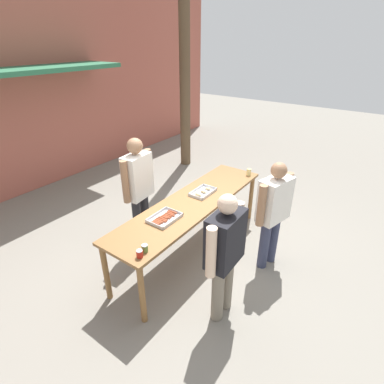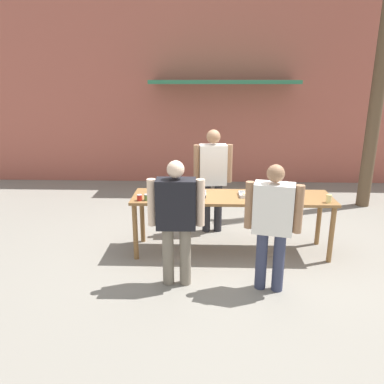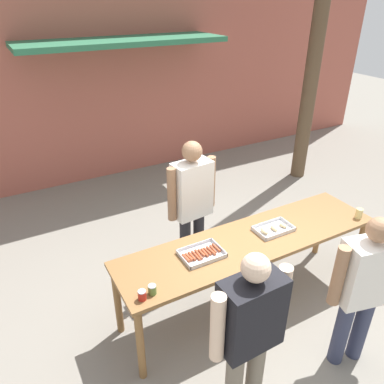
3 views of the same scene
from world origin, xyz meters
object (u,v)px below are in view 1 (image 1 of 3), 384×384
food_tray_sausages (164,218)px  condiment_jar_ketchup (145,248)px  person_customer_with_cup (273,208)px  utility_pole (184,35)px  person_server_behind_table (138,184)px  person_customer_holding_hotdog (225,249)px  condiment_jar_mustard (140,254)px  food_tray_buns (203,192)px  beer_cup (249,172)px

food_tray_sausages → condiment_jar_ketchup: bearing=-158.1°
person_customer_with_cup → utility_pole: (2.42, 3.25, 2.04)m
person_server_behind_table → person_customer_holding_hotdog: (-0.47, -1.72, -0.09)m
condiment_jar_mustard → person_server_behind_table: person_server_behind_table is taller
food_tray_buns → utility_pole: 3.94m
condiment_jar_mustard → utility_pole: size_ratio=0.01×
food_tray_buns → condiment_jar_mustard: 1.60m
beer_cup → condiment_jar_ketchup: bearing=179.6°
beer_cup → person_customer_holding_hotdog: bearing=-160.8°
person_customer_with_cup → food_tray_sausages: bearing=-33.5°
person_customer_holding_hotdog → utility_pole: (3.55, 3.16, 2.03)m
food_tray_buns → utility_pole: size_ratio=0.07×
condiment_jar_ketchup → person_customer_holding_hotdog: bearing=-57.4°
food_tray_sausages → condiment_jar_mustard: condiment_jar_mustard is taller
beer_cup → person_server_behind_table: bearing=146.8°
food_tray_sausages → beer_cup: 1.88m
food_tray_sausages → food_tray_buns: bearing=-0.2°
condiment_jar_ketchup → beer_cup: (2.48, -0.02, 0.01)m
person_customer_holding_hotdog → beer_cup: bearing=-161.8°
beer_cup → person_server_behind_table: size_ratio=0.07×
condiment_jar_mustard → beer_cup: 2.57m
beer_cup → food_tray_sausages: bearing=172.0°
person_server_behind_table → condiment_jar_ketchup: bearing=-138.9°
utility_pole → person_server_behind_table: bearing=-154.9°
condiment_jar_mustard → person_server_behind_table: bearing=44.8°
food_tray_sausages → condiment_jar_ketchup: size_ratio=4.68×
food_tray_buns → person_customer_holding_hotdog: 1.40m
food_tray_buns → utility_pole: utility_pole is taller
condiment_jar_ketchup → person_customer_with_cup: size_ratio=0.06×
utility_pole → condiment_jar_ketchup: bearing=-148.6°
beer_cup → person_customer_holding_hotdog: 2.13m
condiment_jar_ketchup → utility_pole: utility_pole is taller
food_tray_sausages → person_customer_holding_hotdog: size_ratio=0.26×
food_tray_sausages → condiment_jar_ketchup: (-0.61, -0.25, 0.03)m
person_customer_holding_hotdog → person_server_behind_table: bearing=-106.2°
condiment_jar_ketchup → food_tray_sausages: bearing=21.9°
person_customer_with_cup → condiment_jar_mustard: bearing=-11.4°
food_tray_buns → utility_pole: (2.53, 2.20, 2.07)m
person_server_behind_table → utility_pole: size_ratio=0.30×
beer_cup → person_customer_holding_hotdog: size_ratio=0.07×
person_server_behind_table → person_customer_holding_hotdog: 1.78m
person_customer_holding_hotdog → condiment_jar_mustard: bearing=-52.4°
person_customer_holding_hotdog → person_customer_with_cup: person_customer_holding_hotdog is taller
condiment_jar_ketchup → food_tray_buns: bearing=9.3°
person_customer_holding_hotdog → utility_pole: utility_pole is taller
person_server_behind_table → beer_cup: bearing=-39.2°
condiment_jar_mustard → person_customer_holding_hotdog: (0.56, -0.70, 0.02)m
beer_cup → person_customer_with_cup: person_customer_with_cup is taller
condiment_jar_ketchup → utility_pole: size_ratio=0.01×
condiment_jar_ketchup → person_customer_with_cup: person_customer_with_cup is taller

